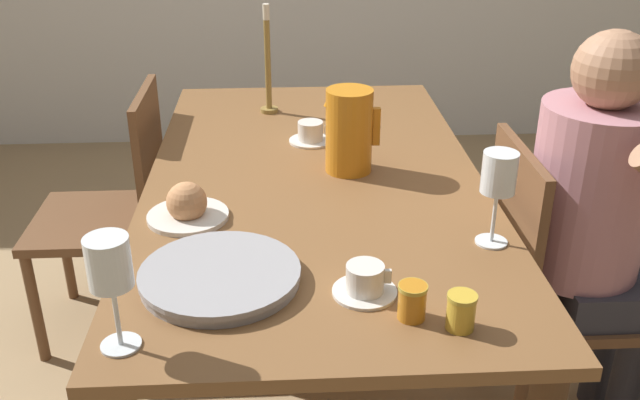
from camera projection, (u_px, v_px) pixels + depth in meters
ground_plane at (316, 388)px, 2.25m from camera, size 20.00×20.00×0.00m
dining_table at (315, 210)px, 1.98m from camera, size 0.90×1.65×0.73m
chair_person_side at (551, 285)px, 1.95m from camera, size 0.42×0.42×0.86m
chair_opposite at (117, 209)px, 2.36m from camera, size 0.42×0.42×0.86m
person_seated at (599, 216)px, 1.83m from camera, size 0.39×0.41×1.16m
red_pitcher at (349, 130)px, 1.92m from camera, size 0.15×0.13×0.23m
wine_glass_water at (499, 177)px, 1.53m from camera, size 0.08×0.08×0.22m
wine_glass_juice at (110, 269)px, 1.20m from camera, size 0.08×0.08×0.22m
teacup_near_person at (365, 282)px, 1.41m from camera, size 0.13×0.13×0.06m
teacup_across at (312, 133)px, 2.15m from camera, size 0.13×0.13×0.06m
serving_tray at (220, 276)px, 1.45m from camera, size 0.33×0.33×0.03m
bread_plate at (187, 207)px, 1.70m from camera, size 0.20×0.20×0.10m
jam_jar_amber at (461, 310)px, 1.30m from camera, size 0.06×0.06×0.07m
jam_jar_red at (412, 300)px, 1.33m from camera, size 0.06×0.06×0.07m
candlestick_tall at (268, 71)px, 2.35m from camera, size 0.06×0.06×0.36m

